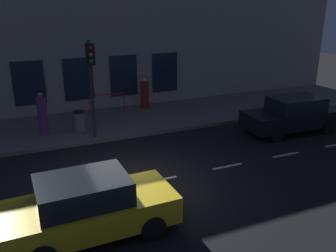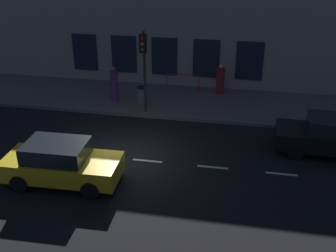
# 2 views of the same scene
# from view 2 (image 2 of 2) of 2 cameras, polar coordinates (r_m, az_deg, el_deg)

# --- Properties ---
(ground_plane) EXTENTS (60.00, 60.00, 0.00)m
(ground_plane) POSITION_cam_2_polar(r_m,az_deg,el_deg) (16.83, -6.17, -4.45)
(ground_plane) COLOR black
(sidewalk) EXTENTS (4.50, 32.00, 0.15)m
(sidewalk) POSITION_cam_2_polar(r_m,az_deg,el_deg) (22.24, -1.60, 3.64)
(sidewalk) COLOR #5B5654
(sidewalk) RESTS_ON ground
(building_facade) EXTENTS (0.65, 32.00, 7.61)m
(building_facade) POSITION_cam_2_polar(r_m,az_deg,el_deg) (23.57, -0.35, 14.37)
(building_facade) COLOR gray
(building_facade) RESTS_ON ground
(lane_centre_line) EXTENTS (0.12, 27.20, 0.01)m
(lane_centre_line) POSITION_cam_2_polar(r_m,az_deg,el_deg) (16.59, -2.85, -4.78)
(lane_centre_line) COLOR beige
(lane_centre_line) RESTS_ON ground
(traffic_light) EXTENTS (0.47, 0.32, 3.99)m
(traffic_light) POSITION_cam_2_polar(r_m,az_deg,el_deg) (19.57, -3.36, 9.47)
(traffic_light) COLOR #2D2D30
(traffic_light) RESTS_ON sidewalk
(parked_car_0) EXTENTS (1.95, 4.21, 1.58)m
(parked_car_0) POSITION_cam_2_polar(r_m,az_deg,el_deg) (15.37, -14.48, -4.92)
(parked_car_0) COLOR gold
(parked_car_0) RESTS_ON ground
(parked_car_1) EXTENTS (2.00, 4.39, 1.58)m
(parked_car_1) POSITION_cam_2_polar(r_m,az_deg,el_deg) (18.01, 21.60, -1.28)
(parked_car_1) COLOR black
(parked_car_1) RESTS_ON ground
(pedestrian_0) EXTENTS (0.61, 0.61, 1.63)m
(pedestrian_0) POSITION_cam_2_polar(r_m,az_deg,el_deg) (22.88, 7.20, 6.26)
(pedestrian_0) COLOR maroon
(pedestrian_0) RESTS_ON sidewalk
(pedestrian_1) EXTENTS (0.49, 0.49, 1.83)m
(pedestrian_1) POSITION_cam_2_polar(r_m,az_deg,el_deg) (21.83, -7.40, 5.57)
(pedestrian_1) COLOR #5B2D70
(pedestrian_1) RESTS_ON sidewalk
(trash_bin) EXTENTS (0.52, 0.52, 0.88)m
(trash_bin) POSITION_cam_2_polar(r_m,az_deg,el_deg) (21.48, -3.60, 4.28)
(trash_bin) COLOR slate
(trash_bin) RESTS_ON sidewalk
(red_railing) EXTENTS (0.05, 1.83, 0.97)m
(red_railing) POSITION_cam_2_polar(r_m,az_deg,el_deg) (23.05, 2.06, 6.51)
(red_railing) COLOR red
(red_railing) RESTS_ON sidewalk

